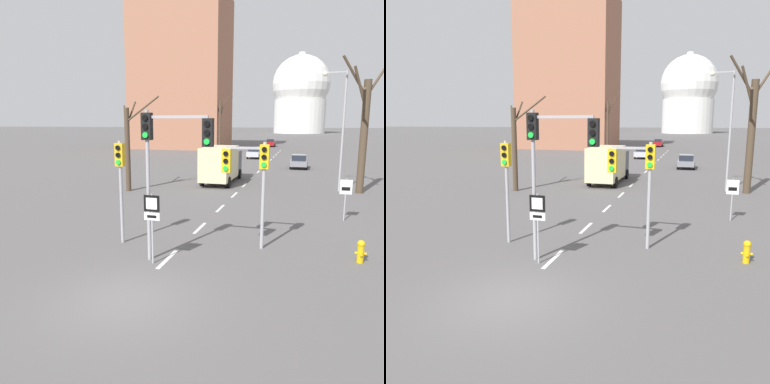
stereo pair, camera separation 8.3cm
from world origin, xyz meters
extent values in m
plane|color=#565454|center=(0.00, 0.00, 0.00)|extent=(800.00, 800.00, 0.00)
cube|color=silver|center=(0.00, 3.48, 0.00)|extent=(0.16, 2.00, 0.01)
cube|color=silver|center=(0.00, 7.98, 0.00)|extent=(0.16, 2.00, 0.01)
cube|color=silver|center=(0.00, 12.48, 0.00)|extent=(0.16, 2.00, 0.01)
cube|color=silver|center=(0.00, 16.98, 0.00)|extent=(0.16, 2.00, 0.01)
cube|color=silver|center=(0.00, 21.48, 0.00)|extent=(0.16, 2.00, 0.01)
cube|color=silver|center=(0.00, 25.98, 0.00)|extent=(0.16, 2.00, 0.01)
cube|color=silver|center=(0.00, 30.48, 0.00)|extent=(0.16, 2.00, 0.01)
cube|color=silver|center=(0.00, 34.98, 0.00)|extent=(0.16, 2.00, 0.01)
cube|color=silver|center=(0.00, 39.48, 0.00)|extent=(0.16, 2.00, 0.01)
cube|color=silver|center=(0.00, 43.98, 0.00)|extent=(0.16, 2.00, 0.01)
cube|color=silver|center=(0.00, 48.48, 0.00)|extent=(0.16, 2.00, 0.01)
cube|color=silver|center=(0.00, 52.98, 0.00)|extent=(0.16, 2.00, 0.01)
cube|color=silver|center=(0.00, 57.48, 0.00)|extent=(0.16, 2.00, 0.01)
cube|color=silver|center=(0.00, 61.98, 0.00)|extent=(0.16, 2.00, 0.01)
cylinder|color=#9E9EA3|center=(-0.64, 3.30, 2.78)|extent=(0.14, 0.14, 5.56)
cube|color=black|center=(-0.64, 3.30, 4.98)|extent=(0.36, 0.28, 0.96)
cylinder|color=black|center=(-0.64, 3.13, 5.28)|extent=(0.20, 0.06, 0.20)
cylinder|color=black|center=(-0.64, 3.13, 4.98)|extent=(0.20, 0.06, 0.20)
cylinder|color=green|center=(-0.64, 3.13, 4.69)|extent=(0.20, 0.06, 0.20)
cube|color=#9E9EA3|center=(0.49, 3.30, 5.31)|extent=(2.25, 0.10, 0.10)
cube|color=black|center=(1.61, 3.30, 4.78)|extent=(0.36, 0.28, 0.96)
cylinder|color=black|center=(1.61, 3.13, 5.08)|extent=(0.20, 0.06, 0.20)
cylinder|color=black|center=(1.61, 3.13, 4.78)|extent=(0.20, 0.06, 0.20)
cylinder|color=green|center=(1.61, 3.13, 4.49)|extent=(0.20, 0.06, 0.20)
cylinder|color=#9E9EA3|center=(-2.59, 4.86, 2.19)|extent=(0.14, 0.14, 4.38)
cube|color=gold|center=(-2.59, 4.86, 3.80)|extent=(0.36, 0.28, 0.96)
cylinder|color=black|center=(-2.59, 4.69, 4.10)|extent=(0.20, 0.06, 0.20)
cylinder|color=black|center=(-2.59, 4.69, 3.80)|extent=(0.20, 0.06, 0.20)
cylinder|color=green|center=(-2.59, 4.69, 3.50)|extent=(0.20, 0.06, 0.20)
cylinder|color=#9E9EA3|center=(3.26, 5.82, 2.18)|extent=(0.14, 0.14, 4.37)
cube|color=yellow|center=(3.26, 5.82, 3.79)|extent=(0.36, 0.28, 0.96)
cylinder|color=black|center=(3.26, 5.65, 4.09)|extent=(0.20, 0.06, 0.20)
cylinder|color=black|center=(3.26, 5.65, 3.79)|extent=(0.20, 0.06, 0.20)
cylinder|color=green|center=(3.26, 5.65, 3.49)|extent=(0.20, 0.06, 0.20)
cube|color=#9E9EA3|center=(2.50, 5.82, 4.12)|extent=(1.53, 0.10, 0.10)
cube|color=yellow|center=(1.74, 5.82, 3.59)|extent=(0.36, 0.28, 0.96)
cylinder|color=black|center=(1.74, 5.65, 3.89)|extent=(0.20, 0.06, 0.20)
cylinder|color=black|center=(1.74, 5.65, 3.59)|extent=(0.20, 0.06, 0.20)
cylinder|color=green|center=(1.74, 5.65, 3.29)|extent=(0.20, 0.06, 0.20)
cylinder|color=#9E9EA3|center=(-0.37, 2.97, 1.31)|extent=(0.07, 0.07, 2.61)
cube|color=black|center=(-0.37, 2.95, 2.26)|extent=(0.60, 0.03, 0.60)
cube|color=white|center=(-0.37, 2.93, 2.26)|extent=(0.42, 0.01, 0.42)
cube|color=white|center=(-0.37, 2.95, 1.78)|extent=(0.60, 0.03, 0.28)
cube|color=black|center=(-0.37, 2.93, 1.78)|extent=(0.36, 0.01, 0.10)
cylinder|color=#9E9EA3|center=(6.90, 11.60, 1.12)|extent=(0.07, 0.07, 2.24)
cube|color=white|center=(6.90, 11.58, 1.81)|extent=(0.60, 0.03, 0.76)
cube|color=black|center=(6.90, 11.56, 1.72)|extent=(0.42, 0.01, 0.19)
cylinder|color=gold|center=(6.96, 5.27, 0.32)|extent=(0.24, 0.24, 0.65)
sphere|color=gold|center=(6.96, 5.27, 0.72)|extent=(0.28, 0.28, 0.28)
cylinder|color=gold|center=(6.80, 5.27, 0.36)|extent=(0.08, 0.10, 0.10)
cylinder|color=gold|center=(7.12, 5.27, 0.36)|extent=(0.08, 0.10, 0.10)
cylinder|color=gold|center=(6.96, 5.11, 0.36)|extent=(0.10, 0.08, 0.10)
cylinder|color=#9E9EA3|center=(7.29, 20.82, 4.40)|extent=(0.16, 0.16, 8.81)
cube|color=#9E9EA3|center=(6.55, 20.82, 8.71)|extent=(1.48, 0.10, 0.10)
sphere|color=#F2EAC6|center=(5.81, 20.82, 8.63)|extent=(0.36, 0.36, 0.36)
cube|color=#B7B7BC|center=(-2.55, 45.89, 0.68)|extent=(1.74, 4.42, 0.70)
cube|color=#1E232D|center=(-2.55, 45.66, 1.30)|extent=(1.48, 2.12, 0.53)
cylinder|color=black|center=(-3.37, 47.26, 0.34)|extent=(0.18, 0.67, 0.67)
cylinder|color=black|center=(-1.73, 47.26, 0.34)|extent=(0.18, 0.67, 0.67)
cylinder|color=black|center=(-3.37, 44.51, 0.34)|extent=(0.18, 0.67, 0.67)
cylinder|color=black|center=(-1.73, 44.51, 0.34)|extent=(0.18, 0.67, 0.67)
cube|color=maroon|center=(-2.89, 73.93, 0.70)|extent=(1.74, 4.41, 0.76)
cube|color=#1E232D|center=(-2.89, 73.71, 1.37)|extent=(1.48, 2.12, 0.59)
cylinder|color=black|center=(-3.71, 75.29, 0.32)|extent=(0.18, 0.64, 0.64)
cylinder|color=black|center=(-2.07, 75.29, 0.32)|extent=(0.18, 0.64, 0.64)
cylinder|color=black|center=(-3.71, 72.56, 0.32)|extent=(0.18, 0.64, 0.64)
cylinder|color=black|center=(-2.07, 72.56, 0.32)|extent=(0.18, 0.64, 0.64)
cube|color=slate|center=(3.98, 34.84, 0.65)|extent=(1.82, 3.80, 0.59)
cube|color=#1E232D|center=(3.98, 34.65, 1.25)|extent=(1.55, 1.82, 0.63)
cylinder|color=black|center=(3.12, 36.02, 0.35)|extent=(0.18, 0.70, 0.70)
cylinder|color=black|center=(4.84, 36.02, 0.35)|extent=(0.18, 0.70, 0.70)
cylinder|color=black|center=(3.12, 33.66, 0.35)|extent=(0.18, 0.70, 0.70)
cylinder|color=black|center=(4.84, 33.66, 0.35)|extent=(0.18, 0.70, 0.70)
cube|color=#333842|center=(-2.14, 24.97, 1.49)|extent=(2.20, 2.00, 2.10)
cube|color=beige|center=(-2.14, 21.37, 1.79)|extent=(2.30, 5.20, 2.70)
cylinder|color=black|center=(-3.24, 24.97, 0.44)|extent=(0.24, 0.88, 0.88)
cylinder|color=black|center=(-1.04, 24.97, 0.44)|extent=(0.24, 0.88, 0.88)
cylinder|color=black|center=(-3.24, 19.94, 0.44)|extent=(0.24, 0.88, 0.88)
cylinder|color=black|center=(-1.04, 19.94, 0.44)|extent=(0.24, 0.88, 0.88)
cylinder|color=#473828|center=(-8.02, 16.27, 3.10)|extent=(0.38, 0.38, 6.20)
cylinder|color=#473828|center=(-7.82, 16.62, 5.78)|extent=(0.53, 0.83, 1.82)
cylinder|color=#473828|center=(-8.56, 17.03, 5.67)|extent=(1.03, 1.69, 1.62)
cylinder|color=#473828|center=(-7.07, 17.22, 6.19)|extent=(1.74, 2.18, 1.98)
cylinder|color=#473828|center=(8.68, 20.46, 4.05)|extent=(0.52, 0.52, 8.11)
cylinder|color=#473828|center=(7.77, 19.99, 8.26)|extent=(1.95, 1.18, 2.88)
cylinder|color=#473828|center=(8.36, 19.02, 6.21)|extent=(0.65, 3.02, 2.29)
cylinder|color=#473828|center=(9.49, 21.47, 8.30)|extent=(1.54, 2.27, 2.22)
cylinder|color=#473828|center=(8.16, 19.96, 7.49)|extent=(1.20, 1.19, 2.94)
cylinder|color=#473828|center=(-10.51, 57.87, 4.40)|extent=(0.37, 0.37, 8.80)
cylinder|color=#473828|center=(-9.73, 58.24, 8.60)|extent=(1.63, 0.91, 2.16)
cylinder|color=#473828|center=(-11.01, 58.59, 7.51)|extent=(1.09, 1.58, 3.24)
cylinder|color=#473828|center=(-10.62, 59.43, 6.88)|extent=(0.31, 3.21, 3.24)
cylinder|color=silver|center=(0.00, 185.35, 8.11)|extent=(24.34, 24.34, 16.23)
sphere|color=silver|center=(0.00, 185.35, 23.67)|extent=(27.05, 27.05, 27.05)
cylinder|color=silver|center=(0.00, 185.35, 35.84)|extent=(3.25, 3.25, 4.73)
cube|color=#9E664C|center=(-20.06, 64.73, 14.69)|extent=(18.00, 14.00, 29.38)
camera|label=1|loc=(4.89, -9.15, 5.11)|focal=35.00mm
camera|label=2|loc=(4.97, -9.12, 5.11)|focal=35.00mm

